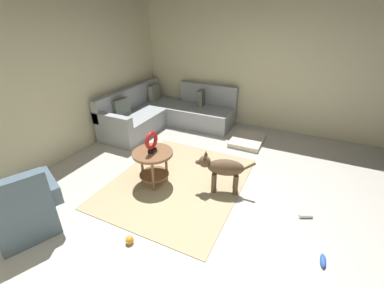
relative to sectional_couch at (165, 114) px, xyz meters
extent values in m
cube|color=beige|center=(-1.99, -2.01, -0.34)|extent=(6.00, 6.00, 0.10)
cube|color=beige|center=(-1.99, 0.93, 1.06)|extent=(6.00, 0.12, 2.70)
cube|color=beige|center=(0.95, -2.01, 1.06)|extent=(0.12, 6.00, 2.70)
cube|color=tan|center=(-1.84, -1.31, -0.29)|extent=(2.30, 1.90, 0.01)
cube|color=#9EA3A8|center=(-0.26, 0.39, -0.08)|extent=(2.20, 0.85, 0.42)
cube|color=#9EA3A8|center=(-0.26, 0.75, 0.36)|extent=(2.20, 0.14, 0.46)
cube|color=#9EA3A8|center=(0.41, -0.73, -0.08)|extent=(0.85, 1.40, 0.42)
cube|color=#9EA3A8|center=(0.77, -0.73, 0.36)|extent=(0.14, 1.40, 0.46)
cube|color=#9EA3A8|center=(-1.28, 0.39, 0.24)|extent=(0.16, 0.85, 0.22)
cube|color=gray|center=(0.49, 0.60, 0.30)|extent=(0.39, 0.16, 0.38)
cube|color=slate|center=(-0.76, 0.60, 0.30)|extent=(0.39, 0.18, 0.38)
cube|color=slate|center=(0.62, -0.63, 0.30)|extent=(0.39, 0.18, 0.38)
cube|color=#4C6070|center=(-3.49, -0.17, -0.09)|extent=(0.79, 0.79, 0.40)
cube|color=#4C6070|center=(-3.60, -0.39, 0.35)|extent=(0.60, 0.37, 0.48)
cube|color=#4C6070|center=(-3.17, -0.31, 0.22)|extent=(0.34, 0.59, 0.22)
cylinder|color=brown|center=(-2.00, -0.99, 0.23)|extent=(0.60, 0.60, 0.04)
cylinder|color=brown|center=(-2.00, -0.99, -0.14)|extent=(0.45, 0.45, 0.02)
cylinder|color=brown|center=(-2.00, -0.78, -0.04)|extent=(0.04, 0.04, 0.50)
cylinder|color=brown|center=(-2.19, -1.10, -0.04)|extent=(0.04, 0.04, 0.50)
cylinder|color=brown|center=(-1.82, -1.10, -0.04)|extent=(0.04, 0.04, 0.50)
cube|color=black|center=(-2.00, -0.99, 0.27)|extent=(0.12, 0.08, 0.05)
torus|color=red|center=(-2.00, -0.99, 0.44)|extent=(0.28, 0.06, 0.28)
cube|color=beige|center=(-0.01, -1.93, -0.25)|extent=(0.80, 0.60, 0.09)
cylinder|color=brown|center=(-1.85, -1.91, -0.13)|extent=(0.07, 0.07, 0.32)
cylinder|color=brown|center=(-1.71, -1.87, -0.13)|extent=(0.07, 0.07, 0.32)
cylinder|color=brown|center=(-1.76, -2.21, -0.13)|extent=(0.07, 0.07, 0.32)
cylinder|color=brown|center=(-1.62, -2.17, -0.13)|extent=(0.07, 0.07, 0.32)
ellipsoid|color=brown|center=(-1.74, -2.04, 0.11)|extent=(0.36, 0.56, 0.24)
sphere|color=brown|center=(-1.82, -1.75, 0.18)|extent=(0.17, 0.17, 0.17)
ellipsoid|color=brown|center=(-1.85, -1.68, 0.16)|extent=(0.10, 0.14, 0.07)
cone|color=brown|center=(-1.86, -1.77, 0.30)|extent=(0.06, 0.06, 0.07)
cone|color=brown|center=(-1.78, -1.75, 0.30)|extent=(0.06, 0.06, 0.07)
cylinder|color=brown|center=(-1.64, -2.33, 0.15)|extent=(0.09, 0.20, 0.16)
sphere|color=orange|center=(-3.13, -1.38, -0.24)|extent=(0.10, 0.10, 0.10)
cylinder|color=silver|center=(-1.82, -3.17, -0.27)|extent=(0.12, 0.18, 0.05)
ellipsoid|color=blue|center=(-2.45, -3.38, -0.26)|extent=(0.18, 0.07, 0.06)
camera|label=1|loc=(-4.69, -2.92, 2.06)|focal=23.84mm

